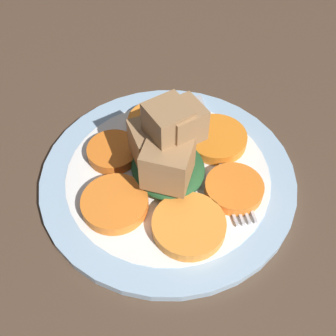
% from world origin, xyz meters
% --- Properties ---
extents(table_slab, '(1.20, 1.20, 0.02)m').
position_xyz_m(table_slab, '(0.00, 0.00, 0.01)').
color(table_slab, '#4C3828').
rests_on(table_slab, ground).
extents(plate, '(0.29, 0.29, 0.01)m').
position_xyz_m(plate, '(0.00, 0.00, 0.03)').
color(plate, '#99B7D1').
rests_on(plate, table_slab).
extents(carrot_slice_0, '(0.06, 0.06, 0.01)m').
position_xyz_m(carrot_slice_0, '(-0.04, -0.06, 0.04)').
color(carrot_slice_0, orange).
rests_on(carrot_slice_0, plate).
extents(carrot_slice_1, '(0.07, 0.07, 0.01)m').
position_xyz_m(carrot_slice_1, '(0.03, -0.07, 0.04)').
color(carrot_slice_1, orange).
rests_on(carrot_slice_1, plate).
extents(carrot_slice_2, '(0.07, 0.07, 0.01)m').
position_xyz_m(carrot_slice_2, '(0.07, -0.01, 0.04)').
color(carrot_slice_2, orange).
rests_on(carrot_slice_2, plate).
extents(carrot_slice_3, '(0.06, 0.06, 0.01)m').
position_xyz_m(carrot_slice_3, '(0.04, 0.05, 0.04)').
color(carrot_slice_3, orange).
rests_on(carrot_slice_3, plate).
extents(carrot_slice_4, '(0.07, 0.07, 0.01)m').
position_xyz_m(carrot_slice_4, '(-0.03, 0.07, 0.04)').
color(carrot_slice_4, orange).
rests_on(carrot_slice_4, plate).
extents(carrot_slice_5, '(0.08, 0.08, 0.01)m').
position_xyz_m(carrot_slice_5, '(-0.08, 0.00, 0.04)').
color(carrot_slice_5, orange).
rests_on(carrot_slice_5, plate).
extents(center_pile, '(0.10, 0.08, 0.10)m').
position_xyz_m(center_pile, '(-0.00, 0.00, 0.07)').
color(center_pile, '#235128').
rests_on(center_pile, plate).
extents(fork, '(0.20, 0.03, 0.00)m').
position_xyz_m(fork, '(0.01, -0.07, 0.03)').
color(fork, '#B2B2B7').
rests_on(fork, plate).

